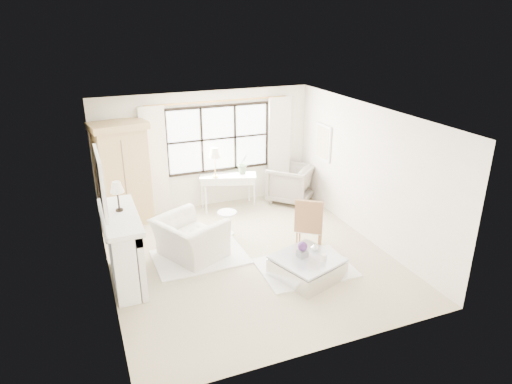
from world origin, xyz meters
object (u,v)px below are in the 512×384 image
Objects in this scene: armoire at (123,174)px; console_table at (228,191)px; club_armchair at (190,238)px; coffee_table at (307,268)px.

console_table is at bearing -9.59° from armoire.
armoire is 2.28m from club_armchair.
armoire reaches higher than coffee_table.
armoire is 1.89× the size of club_armchair.
coffee_table is at bearing -156.81° from club_armchair.
coffee_table is (0.27, -3.44, -0.22)m from console_table.
console_table is at bearing 75.72° from coffee_table.
armoire is at bearing -1.29° from club_armchair.
armoire is 2.44m from console_table.
armoire reaches higher than console_table.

